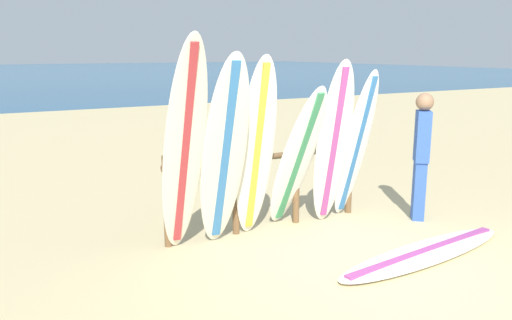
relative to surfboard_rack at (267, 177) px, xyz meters
name	(u,v)px	position (x,y,z in m)	size (l,w,h in m)	color
ground_plane	(408,281)	(0.46, -2.11, -0.70)	(120.00, 120.00, 0.00)	#CCB784
ocean_water	(11,73)	(0.46, 55.89, -0.69)	(120.00, 80.00, 0.01)	#1E5984
surfboard_rack	(267,177)	(0.00, 0.00, 0.00)	(2.86, 0.09, 1.12)	brown
surfboard_leaning_far_left	(184,149)	(-1.31, -0.44, 0.57)	(0.48, 0.88, 2.53)	silver
surfboard_leaning_left	(224,154)	(-0.82, -0.44, 0.47)	(0.56, 0.77, 2.34)	silver
surfboard_leaning_center_left	(256,149)	(-0.31, -0.27, 0.45)	(0.51, 0.60, 2.30)	white
surfboard_leaning_center	(297,159)	(0.30, -0.26, 0.27)	(0.70, 0.98, 1.94)	white
surfboard_leaning_center_right	(333,145)	(0.79, -0.37, 0.42)	(0.58, 0.72, 2.24)	white
surfboard_leaning_right	(356,145)	(1.27, -0.25, 0.35)	(0.55, 0.70, 2.11)	white
surfboard_lying_on_sand	(425,253)	(1.13, -1.72, -0.66)	(2.79, 0.87, 0.08)	white
beachgoer_standing	(421,151)	(2.05, -0.70, 0.28)	(0.32, 0.34, 1.77)	#3359B2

